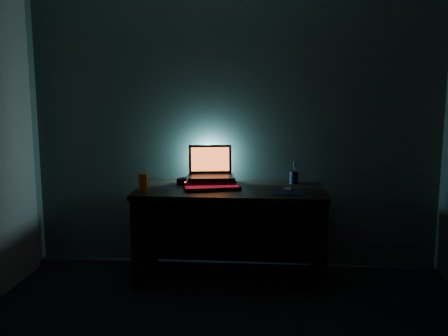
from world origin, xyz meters
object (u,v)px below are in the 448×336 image
at_px(laptop, 211,170).
at_px(juice_glass, 143,182).
at_px(router, 187,181).
at_px(pen_cup, 294,177).
at_px(keyboard, 212,188).
at_px(mouse, 287,190).

bearing_deg(laptop, juice_glass, -157.14).
distance_m(juice_glass, router, 0.42).
bearing_deg(pen_cup, keyboard, -154.05).
relative_size(keyboard, juice_glass, 3.48).
height_order(keyboard, router, router).
xyz_separation_m(keyboard, mouse, (0.58, -0.06, 0.00)).
xyz_separation_m(laptop, mouse, (0.62, -0.30, -0.10)).
bearing_deg(pen_cup, router, -174.21).
height_order(mouse, pen_cup, pen_cup).
xyz_separation_m(mouse, juice_glass, (-1.12, -0.00, 0.05)).
xyz_separation_m(mouse, router, (-0.82, 0.29, 0.01)).
bearing_deg(keyboard, pen_cup, 10.73).
height_order(laptop, juice_glass, laptop).
xyz_separation_m(pen_cup, router, (-0.89, -0.09, -0.03)).
bearing_deg(laptop, keyboard, -89.23).
height_order(juice_glass, router, juice_glass).
height_order(keyboard, pen_cup, pen_cup).
distance_m(laptop, router, 0.22).
relative_size(mouse, router, 0.62).
distance_m(laptop, juice_glass, 0.59).
bearing_deg(keyboard, juice_glass, 171.30).
xyz_separation_m(juice_glass, router, (0.30, 0.29, -0.04)).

